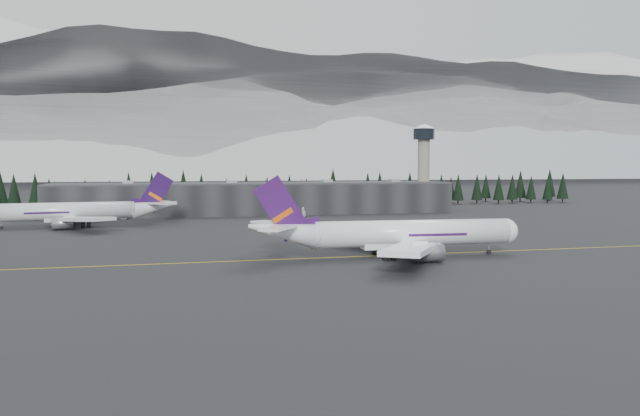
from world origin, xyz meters
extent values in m
plane|color=black|center=(0.00, 0.00, 0.00)|extent=(1400.00, 1400.00, 0.00)
cube|color=gold|center=(0.00, -2.00, 0.01)|extent=(400.00, 0.40, 0.02)
cube|color=black|center=(0.00, 125.00, 6.00)|extent=(160.00, 30.00, 12.00)
cube|color=#333335|center=(0.00, 125.00, 12.30)|extent=(160.00, 30.00, 0.60)
cylinder|color=gray|center=(75.00, 128.00, 16.00)|extent=(5.20, 5.20, 32.00)
cylinder|color=black|center=(75.00, 128.00, 33.25)|extent=(9.20, 9.20, 4.50)
cone|color=silver|center=(75.00, 128.00, 36.70)|extent=(10.00, 10.00, 2.00)
cube|color=black|center=(0.00, 162.00, 7.50)|extent=(360.00, 20.00, 15.00)
cylinder|color=white|center=(14.01, -4.89, 5.06)|extent=(42.60, 8.07, 5.52)
sphere|color=white|center=(35.14, -6.17, 5.06)|extent=(5.52, 5.52, 5.52)
cone|color=white|center=(-13.56, -3.22, 5.89)|extent=(15.77, 6.45, 8.00)
cube|color=white|center=(9.36, 9.69, 3.59)|extent=(17.41, 26.52, 2.36)
cylinder|color=gray|center=(14.56, 4.30, 2.03)|extent=(6.18, 3.85, 3.50)
cube|color=white|center=(7.63, -18.80, 3.59)|extent=(19.75, 25.85, 2.36)
cylinder|color=gray|center=(13.45, -14.08, 2.03)|extent=(6.18, 3.85, 3.50)
cube|color=#35104F|center=(-14.02, -3.19, 10.59)|extent=(11.67, 1.16, 13.71)
cube|color=#CD4C0C|center=(-13.84, -3.20, 9.21)|extent=(4.51, 0.79, 3.38)
cube|color=white|center=(-15.06, 2.40, 7.18)|extent=(8.23, 10.91, 0.46)
cube|color=white|center=(-15.73, -8.62, 7.18)|extent=(9.04, 10.73, 0.46)
cylinder|color=black|center=(31.47, -5.95, 1.38)|extent=(0.46, 0.46, 2.76)
cylinder|color=black|center=(7.83, -0.37, 1.38)|extent=(0.46, 0.46, 2.76)
cylinder|color=black|center=(7.32, -8.64, 1.38)|extent=(0.46, 0.46, 2.76)
cylinder|color=silver|center=(-67.54, 81.72, 5.10)|extent=(43.01, 9.97, 5.57)
cone|color=silver|center=(-39.87, 84.62, 5.94)|extent=(16.08, 7.16, 8.06)
cube|color=silver|center=(-60.51, 68.00, 3.62)|extent=(20.67, 25.70, 2.38)
cylinder|color=gray|center=(-66.58, 72.50, 2.04)|extent=(6.36, 4.13, 3.52)
cube|color=silver|center=(-63.50, 96.60, 3.62)|extent=(16.63, 26.87, 2.38)
cylinder|color=gray|center=(-68.51, 90.95, 2.04)|extent=(6.36, 4.13, 3.52)
cube|color=#260E42|center=(-39.41, 84.67, 10.67)|extent=(11.73, 1.68, 13.81)
cube|color=#E2570D|center=(-39.59, 84.65, 9.28)|extent=(4.55, 0.99, 3.40)
cube|color=silver|center=(-37.44, 79.28, 7.23)|extent=(9.37, 10.71, 0.46)
cube|color=silver|center=(-38.60, 90.35, 7.23)|extent=(7.97, 11.02, 0.46)
cylinder|color=black|center=(-85.07, 79.89, 1.39)|extent=(0.46, 0.46, 2.78)
cylinder|color=black|center=(-60.65, 78.25, 1.39)|extent=(0.46, 0.46, 2.78)
cylinder|color=black|center=(-61.52, 86.55, 1.39)|extent=(0.46, 0.46, 2.78)
imported|color=white|center=(-50.92, 106.65, 0.67)|extent=(2.60, 4.97, 1.34)
imported|color=silver|center=(13.12, 95.18, 0.73)|extent=(4.39, 2.01, 1.46)
camera|label=1|loc=(-37.89, -127.64, 19.18)|focal=35.00mm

